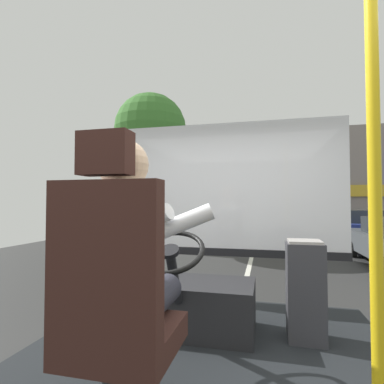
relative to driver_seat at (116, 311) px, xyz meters
name	(u,v)px	position (x,y,z in m)	size (l,w,h in m)	color
ground	(253,252)	(0.23, 9.31, -1.21)	(18.00, 44.00, 0.06)	#2D2D2D
driver_seat	(116,311)	(0.00, 0.00, 0.00)	(0.48, 0.48, 1.35)	black
bus_driver	(128,253)	(0.00, 0.11, 0.23)	(0.77, 0.57, 0.86)	#282833
steering_console	(187,303)	(0.00, 1.23, -0.36)	(1.10, 1.00, 0.85)	black
handrail_pole	(375,205)	(1.01, -0.04, 0.46)	(0.04, 0.04, 2.09)	gold
fare_box	(305,290)	(0.93, 1.28, -0.20)	(0.27, 0.27, 0.76)	#333338
windshield_panel	(227,204)	(0.23, 2.13, 0.46)	(2.50, 0.08, 1.48)	silver
street_tree	(151,131)	(-3.22, 8.56, 2.97)	(2.47, 2.47, 5.47)	#4C3828
shop_building	(325,183)	(4.32, 18.90, 1.68)	(10.42, 5.99, 5.74)	gray
parked_car_blue	(359,226)	(4.35, 12.24, -0.48)	(1.82, 3.87, 1.38)	navy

